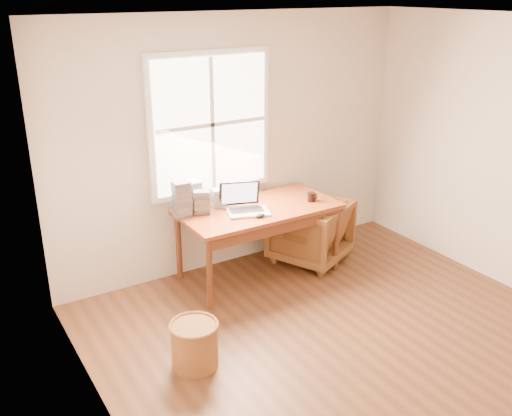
{
  "coord_description": "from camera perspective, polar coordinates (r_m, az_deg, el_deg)",
  "views": [
    {
      "loc": [
        -2.8,
        -2.71,
        2.82
      ],
      "look_at": [
        -0.12,
        1.65,
        0.82
      ],
      "focal_mm": 40.0,
      "sensor_mm": 36.0,
      "label": 1
    }
  ],
  "objects": [
    {
      "name": "cd_stack_d",
      "position": [
        5.71,
        -3.65,
        1.07
      ],
      "size": [
        0.16,
        0.15,
        0.18
      ],
      "primitive_type": "cube",
      "rotation": [
        0.0,
        0.0,
        -0.14
      ],
      "color": "#B1B6BC",
      "rests_on": "desk"
    },
    {
      "name": "desk",
      "position": [
        5.7,
        0.27,
        -0.1
      ],
      "size": [
        1.6,
        0.8,
        0.04
      ],
      "primitive_type": "cube",
      "color": "brown",
      "rests_on": "room_shell"
    },
    {
      "name": "room_shell",
      "position": [
        4.27,
        11.71,
        0.34
      ],
      "size": [
        4.04,
        4.54,
        2.64
      ],
      "color": "#58341E",
      "rests_on": "ground"
    },
    {
      "name": "wicker_stool",
      "position": [
        4.63,
        -6.16,
        -13.49
      ],
      "size": [
        0.38,
        0.38,
        0.37
      ],
      "primitive_type": "cylinder",
      "rotation": [
        0.0,
        0.0,
        -0.04
      ],
      "color": "brown",
      "rests_on": "room_shell"
    },
    {
      "name": "cd_stack_c",
      "position": [
        5.46,
        -7.43,
        0.89
      ],
      "size": [
        0.17,
        0.15,
        0.35
      ],
      "primitive_type": "cube",
      "rotation": [
        0.0,
        0.0,
        -0.09
      ],
      "color": "gray",
      "rests_on": "desk"
    },
    {
      "name": "cd_stack_a",
      "position": [
        5.63,
        -6.32,
        1.29
      ],
      "size": [
        0.15,
        0.13,
        0.29
      ],
      "primitive_type": "cube",
      "rotation": [
        0.0,
        0.0,
        -0.01
      ],
      "color": "silver",
      "rests_on": "desk"
    },
    {
      "name": "mouse",
      "position": [
        5.44,
        0.44,
        -0.77
      ],
      "size": [
        0.11,
        0.08,
        0.04
      ],
      "primitive_type": "ellipsoid",
      "rotation": [
        0.0,
        0.0,
        0.14
      ],
      "color": "black",
      "rests_on": "desk"
    },
    {
      "name": "laptop",
      "position": [
        5.5,
        -0.78,
        0.78
      ],
      "size": [
        0.46,
        0.47,
        0.27
      ],
      "primitive_type": null,
      "rotation": [
        0.0,
        0.0,
        -0.34
      ],
      "color": "#A7A9AE",
      "rests_on": "desk"
    },
    {
      "name": "coffee_mug",
      "position": [
        5.86,
        5.56,
        1.1
      ],
      "size": [
        0.11,
        0.11,
        0.09
      ],
      "primitive_type": "cylinder",
      "rotation": [
        0.0,
        0.0,
        -0.35
      ],
      "color": "black",
      "rests_on": "desk"
    },
    {
      "name": "cd_stack_b",
      "position": [
        5.54,
        -5.45,
        0.63
      ],
      "size": [
        0.19,
        0.18,
        0.23
      ],
      "primitive_type": "cube",
      "rotation": [
        0.0,
        0.0,
        -0.35
      ],
      "color": "#27272C",
      "rests_on": "desk"
    },
    {
      "name": "armchair",
      "position": [
        6.2,
        5.4,
        -2.28
      ],
      "size": [
        0.98,
        0.99,
        0.69
      ],
      "primitive_type": "imported",
      "rotation": [
        0.0,
        0.0,
        3.57
      ],
      "color": "brown",
      "rests_on": "room_shell"
    }
  ]
}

